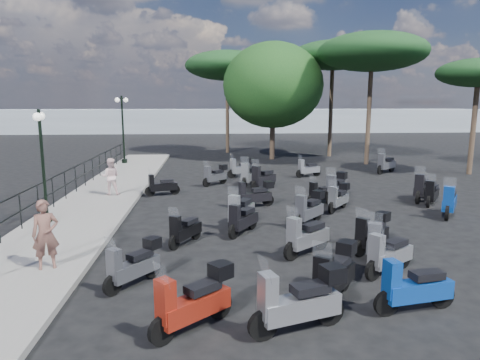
{
  "coord_description": "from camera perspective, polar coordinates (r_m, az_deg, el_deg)",
  "views": [
    {
      "loc": [
        -2.11,
        -13.58,
        3.92
      ],
      "look_at": [
        -1.01,
        1.36,
        1.2
      ],
      "focal_mm": 32.0,
      "sensor_mm": 36.0,
      "label": 1
    }
  ],
  "objects": [
    {
      "name": "ground",
      "position": [
        14.29,
        4.47,
        -5.66
      ],
      "size": [
        120.0,
        120.0,
        0.0
      ],
      "primitive_type": "plane",
      "color": "black",
      "rests_on": "ground"
    },
    {
      "name": "sidewalk",
      "position": [
        17.57,
        -18.59,
        -2.89
      ],
      "size": [
        3.0,
        30.0,
        0.15
      ],
      "primitive_type": "cube",
      "color": "slate",
      "rests_on": "ground"
    },
    {
      "name": "railing",
      "position": [
        17.6,
        -23.01,
        -0.42
      ],
      "size": [
        0.04,
        26.04,
        1.1
      ],
      "color": "black",
      "rests_on": "sidewalk"
    },
    {
      "name": "lamp_post_1",
      "position": [
        14.73,
        -24.84,
        2.58
      ],
      "size": [
        0.44,
        1.03,
        3.57
      ],
      "rotation": [
        0.0,
        0.0,
        0.23
      ],
      "color": "black",
      "rests_on": "sidewalk"
    },
    {
      "name": "lamp_post_2",
      "position": [
        27.86,
        -15.36,
        7.09
      ],
      "size": [
        0.64,
        1.17,
        4.18
      ],
      "rotation": [
        0.0,
        0.0,
        -0.37
      ],
      "color": "black",
      "rests_on": "sidewalk"
    },
    {
      "name": "woman",
      "position": [
        10.79,
        -24.51,
        -6.62
      ],
      "size": [
        0.69,
        0.58,
        1.61
      ],
      "primitive_type": "imported",
      "rotation": [
        0.0,
        0.0,
        0.38
      ],
      "color": "brown",
      "rests_on": "sidewalk"
    },
    {
      "name": "pedestrian_far",
      "position": [
        18.4,
        -16.87,
        0.44
      ],
      "size": [
        0.78,
        0.62,
        1.53
      ],
      "primitive_type": "imported",
      "rotation": [
        0.0,
        0.0,
        3.2
      ],
      "color": "silver",
      "rests_on": "sidewalk"
    },
    {
      "name": "scooter_0",
      "position": [
        7.71,
        -6.22,
        -15.85
      ],
      "size": [
        1.46,
        1.28,
        1.41
      ],
      "rotation": [
        0.0,
        0.0,
        2.27
      ],
      "color": "black",
      "rests_on": "ground"
    },
    {
      "name": "scooter_1",
      "position": [
        9.66,
        -13.98,
        -10.97
      ],
      "size": [
        1.11,
        1.3,
        1.24
      ],
      "rotation": [
        0.0,
        0.0,
        2.46
      ],
      "color": "black",
      "rests_on": "ground"
    },
    {
      "name": "scooter_2",
      "position": [
        12.07,
        -7.4,
        -6.71
      ],
      "size": [
        0.88,
        1.32,
        1.19
      ],
      "rotation": [
        0.0,
        0.0,
        2.6
      ],
      "color": "black",
      "rests_on": "ground"
    },
    {
      "name": "scooter_3",
      "position": [
        12.9,
        0.35,
        -5.34
      ],
      "size": [
        1.0,
        1.4,
        1.28
      ],
      "rotation": [
        0.0,
        0.0,
        2.55
      ],
      "color": "black",
      "rests_on": "ground"
    },
    {
      "name": "scooter_4",
      "position": [
        18.49,
        -10.42,
        -0.8
      ],
      "size": [
        1.46,
        0.67,
        1.2
      ],
      "rotation": [
        0.0,
        0.0,
        1.89
      ],
      "color": "black",
      "rests_on": "ground"
    },
    {
      "name": "scooter_5",
      "position": [
        20.52,
        -3.33,
        0.59
      ],
      "size": [
        1.23,
        1.19,
        1.24
      ],
      "rotation": [
        0.0,
        0.0,
        2.33
      ],
      "color": "black",
      "rests_on": "ground"
    },
    {
      "name": "scooter_6",
      "position": [
        7.68,
        7.88,
        -15.83
      ],
      "size": [
        1.79,
        0.85,
        1.47
      ],
      "rotation": [
        0.0,
        0.0,
        1.89
      ],
      "color": "black",
      "rests_on": "ground"
    },
    {
      "name": "scooter_7",
      "position": [
        8.89,
        12.44,
        -12.35
      ],
      "size": [
        1.25,
        1.5,
        1.42
      ],
      "rotation": [
        0.0,
        0.0,
        2.47
      ],
      "color": "black",
      "rests_on": "ground"
    },
    {
      "name": "scooter_8",
      "position": [
        14.05,
        9.22,
        -3.87
      ],
      "size": [
        1.26,
        1.4,
        1.37
      ],
      "rotation": [
        0.0,
        0.0,
        2.42
      ],
      "color": "black",
      "rests_on": "ground"
    },
    {
      "name": "scooter_9",
      "position": [
        13.7,
        0.08,
        -4.2
      ],
      "size": [
        0.98,
        1.64,
        1.42
      ],
      "rotation": [
        0.0,
        0.0,
        2.67
      ],
      "color": "black",
      "rests_on": "ground"
    },
    {
      "name": "scooter_10",
      "position": [
        16.16,
        1.98,
        -2.0
      ],
      "size": [
        1.57,
        0.71,
        1.28
      ],
      "rotation": [
        0.0,
        0.0,
        1.86
      ],
      "color": "black",
      "rests_on": "ground"
    },
    {
      "name": "scooter_11",
      "position": [
        20.26,
        1.14,
        0.62
      ],
      "size": [
        0.93,
        1.77,
        1.49
      ],
      "rotation": [
        0.0,
        0.0,
        2.75
      ],
      "color": "black",
      "rests_on": "ground"
    },
    {
      "name": "scooter_12",
      "position": [
        8.91,
        22.16,
        -13.25
      ],
      "size": [
        1.71,
        0.61,
        1.37
      ],
      "rotation": [
        0.0,
        0.0,
        1.76
      ],
      "color": "black",
      "rests_on": "ground"
    },
    {
      "name": "scooter_13",
      "position": [
        11.98,
        17.17,
        -6.84
      ],
      "size": [
        1.32,
        1.18,
        1.29
      ],
      "rotation": [
        0.0,
        0.0,
        2.28
      ],
      "color": "black",
      "rests_on": "ground"
    },
    {
      "name": "scooter_14",
      "position": [
        11.3,
        8.82,
        -7.54
      ],
      "size": [
        1.43,
        1.18,
        1.39
      ],
      "rotation": [
        0.0,
        0.0,
        2.24
      ],
      "color": "black",
      "rests_on": "ground"
    },
    {
      "name": "scooter_15",
      "position": [
        16.07,
        12.98,
        -2.36
      ],
      "size": [
        1.12,
        1.31,
        1.25
      ],
      "rotation": [
        0.0,
        0.0,
        2.46
      ],
      "color": "black",
      "rests_on": "ground"
    },
    {
      "name": "scooter_16",
      "position": [
        19.41,
        3.06,
        0.17
      ],
      "size": [
        1.31,
        1.46,
        1.47
      ],
      "rotation": [
        0.0,
        0.0,
        2.42
      ],
      "color": "black",
      "rests_on": "ground"
    },
    {
      "name": "scooter_17",
      "position": [
        22.6,
        0.28,
        1.59
      ],
      "size": [
        1.57,
        0.84,
        1.32
      ],
      "rotation": [
        0.0,
        0.0,
        1.96
      ],
      "color": "black",
      "rests_on": "ground"
    },
    {
      "name": "scooter_19",
      "position": [
        10.53,
        19.17,
        -9.45
      ],
      "size": [
        1.47,
        1.03,
        1.34
      ],
      "rotation": [
        0.0,
        0.0,
        2.15
      ],
      "color": "black",
      "rests_on": "ground"
    },
    {
      "name": "scooter_20",
      "position": [
        11.53,
        17.59,
        -7.68
      ],
      "size": [
        0.9,
        1.54,
        1.33
      ],
      "rotation": [
        0.0,
        0.0,
        2.68
      ],
      "color": "black",
      "rests_on": "ground"
    },
    {
      "name": "scooter_21",
      "position": [
        17.54,
        12.68,
        -1.03
      ],
      "size": [
        1.24,
        1.58,
        1.47
      ],
      "rotation": [
        0.0,
        0.0,
        2.51
      ],
      "color": "black",
      "rests_on": "ground"
    },
    {
      "name": "scooter_22",
      "position": [
        16.94,
        10.92,
        -1.74
      ],
      "size": [
        1.35,
        0.87,
        1.18
      ],
      "rotation": [
        0.0,
        0.0,
        2.08
      ],
      "color": "black",
      "rests_on": "ground"
    },
    {
      "name": "scooter_23",
      "position": [
        23.02,
        9.04,
        1.44
      ],
      "size": [
        1.46,
        0.77,
        1.23
      ],
      "rotation": [
        0.0,
        0.0,
        1.97
      ],
      "color": "black",
      "rests_on": "ground"
    },
    {
      "name": "scooter_26",
      "position": [
        16.56,
        26.14,
        -2.66
      ],
      "size": [
        1.16,
        1.58,
        1.47
      ],
      "rotation": [
        0.0,
        0.0,
        2.54
      ],
      "color": "black",
      "rests_on": "ground"
    },
    {
      "name": "scooter_27",
      "position": [
        18.69,
        22.99,
        -1.03
      ],
      "size": [
        1.19,
        1.58,
        1.48
      ],
      "rotation": [
        0.0,
        0.0,
        2.52
      ],
      "color": "black",
      "rests_on": "ground"
    },
    {
      "name": "scooter_28",
      "position": [
        18.13,
        24.19,
        -1.65
      ],
      "size": [
        1.08,
        1.36,
        1.3
      ],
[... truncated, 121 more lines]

